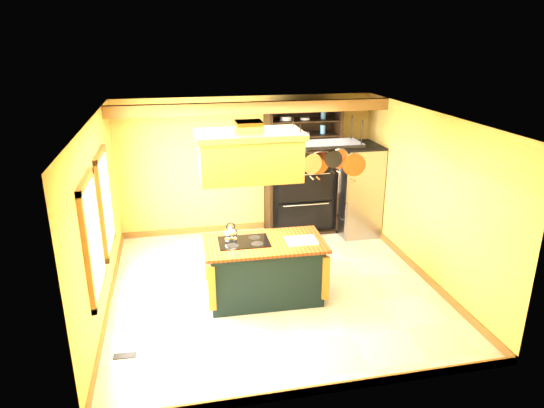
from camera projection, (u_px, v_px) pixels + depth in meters
name	position (u px, v px, depth m)	size (l,w,h in m)	color
floor	(273.00, 287.00, 7.71)	(5.00, 5.00, 0.00)	beige
ceiling	(273.00, 117.00, 6.81)	(5.00, 5.00, 0.00)	white
wall_back	(247.00, 165.00, 9.57)	(5.00, 0.02, 2.70)	gold
wall_front	(324.00, 288.00, 4.95)	(5.00, 0.02, 2.70)	gold
wall_left	(98.00, 219.00, 6.77)	(0.02, 5.00, 2.70)	gold
wall_right	(426.00, 196.00, 7.74)	(0.02, 5.00, 2.70)	gold
ceiling_beam	(253.00, 108.00, 8.42)	(5.00, 0.15, 0.20)	brown
window_near	(93.00, 238.00, 6.03)	(0.06, 1.06, 1.56)	brown
window_far	(105.00, 202.00, 7.32)	(0.06, 1.06, 1.56)	brown
kitchen_island	(264.00, 269.00, 7.25)	(1.79, 1.02, 1.11)	black
range_hood	(249.00, 154.00, 6.62)	(1.46, 0.82, 0.80)	#AE722B
pot_rack	(327.00, 153.00, 6.85)	(1.07, 0.49, 0.82)	black
refrigerator	(357.00, 191.00, 9.58)	(0.76, 0.90, 1.76)	gray
hutch	(301.00, 185.00, 9.65)	(1.41, 0.64, 2.50)	black
floor_register	(125.00, 356.00, 6.05)	(0.28, 0.12, 0.01)	black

